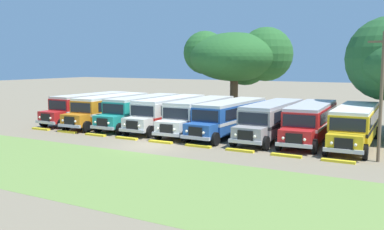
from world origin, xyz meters
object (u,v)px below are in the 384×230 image
Objects in this scene: parked_bus_slot_2 at (142,110)px; parked_bus_slot_3 at (169,111)px; parked_bus_slot_1 at (111,108)px; parked_bus_slot_6 at (272,118)px; parked_bus_slot_7 at (311,120)px; broad_shade_tree at (239,57)px; parked_bus_slot_5 at (230,116)px; parked_bus_slot_8 at (355,124)px; utility_pole at (381,93)px; parked_bus_slot_0 at (90,106)px; parked_bus_slot_4 at (200,114)px.

parked_bus_slot_3 is (3.04, -0.03, 0.00)m from parked_bus_slot_2.
parked_bus_slot_6 is at bearing 88.97° from parked_bus_slot_1.
broad_shade_tree reaches higher than parked_bus_slot_7.
parked_bus_slot_5 is 1.00× the size of parked_bus_slot_8.
utility_pole is at bearing 76.07° from parked_bus_slot_2.
utility_pole reaches higher than parked_bus_slot_3.
parked_bus_slot_1 is 0.92× the size of broad_shade_tree.
parked_bus_slot_2 is at bearing -91.97° from parked_bus_slot_3.
parked_bus_slot_2 is 21.91m from utility_pole.
parked_bus_slot_0 is 1.39× the size of utility_pole.
parked_bus_slot_5 is at bearing 159.15° from utility_pole.
parked_bus_slot_8 is at bearing 88.75° from parked_bus_slot_4.
parked_bus_slot_4 is 2.97m from parked_bus_slot_5.
parked_bus_slot_3 is (9.47, 0.03, 0.00)m from parked_bus_slot_0.
parked_bus_slot_0 is at bearing -92.71° from parked_bus_slot_7.
parked_bus_slot_5 is at bearing 86.62° from parked_bus_slot_2.
broad_shade_tree is at bearing 172.06° from parked_bus_slot_3.
broad_shade_tree is (-8.33, 12.73, 5.07)m from parked_bus_slot_6.
broad_shade_tree is 1.51× the size of utility_pole.
parked_bus_slot_1 and parked_bus_slot_4 have the same top height.
parked_bus_slot_2 is 0.92× the size of broad_shade_tree.
parked_bus_slot_3 is 1.00× the size of parked_bus_slot_5.
parked_bus_slot_0 is 9.47m from parked_bus_slot_3.
parked_bus_slot_6 is at bearing 88.56° from parked_bus_slot_2.
utility_pole is at bearing -46.40° from broad_shade_tree.
parked_bus_slot_0 is 1.00× the size of parked_bus_slot_5.
parked_bus_slot_4 is 6.50m from parked_bus_slot_6.
parked_bus_slot_3 is at bearing 92.44° from parked_bus_slot_1.
parked_bus_slot_3 is 1.00× the size of parked_bus_slot_4.
parked_bus_slot_0 is 1.00× the size of parked_bus_slot_3.
parked_bus_slot_3 is 3.28m from parked_bus_slot_4.
parked_bus_slot_0 is at bearing -92.07° from parked_bus_slot_8.
parked_bus_slot_4 is (6.32, -0.24, 0.00)m from parked_bus_slot_2.
utility_pole is (21.19, -4.96, 2.58)m from parked_bus_slot_2.
parked_bus_slot_0 and parked_bus_slot_7 have the same top height.
parked_bus_slot_7 is at bearing 89.93° from parked_bus_slot_3.
parked_bus_slot_3 is 13.67m from broad_shade_tree.
parked_bus_slot_6 is 9.99m from utility_pole.
parked_bus_slot_7 is (22.19, 0.33, 0.00)m from parked_bus_slot_0.
parked_bus_slot_8 is (22.37, 0.60, 0.00)m from parked_bus_slot_1.
utility_pole is at bearing 42.52° from parked_bus_slot_7.
parked_bus_slot_4 is at bearing -89.88° from parked_bus_slot_6.
parked_bus_slot_3 is 9.78m from parked_bus_slot_6.
utility_pole is (11.90, -4.53, 2.58)m from parked_bus_slot_5.
utility_pole is at bearing 77.30° from parked_bus_slot_1.
broad_shade_tree is at bearing -147.44° from parked_bus_slot_6.
parked_bus_slot_4 is 1.00× the size of parked_bus_slot_7.
parked_bus_slot_4 is 13.90m from broad_shade_tree.
parked_bus_slot_2 is 12.82m from parked_bus_slot_6.
parked_bus_slot_1 and parked_bus_slot_3 have the same top height.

